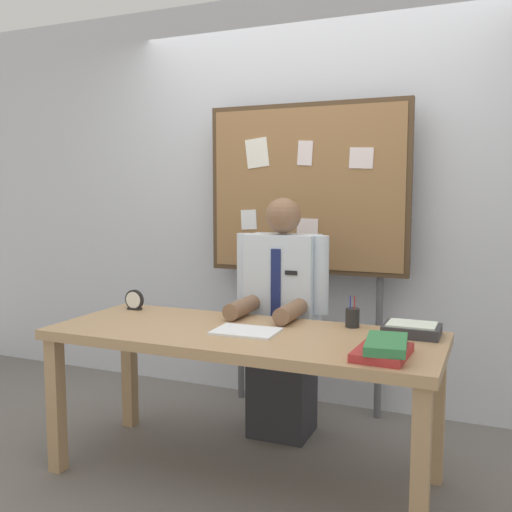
% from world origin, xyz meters
% --- Properties ---
extents(ground_plane, '(12.00, 12.00, 0.00)m').
position_xyz_m(ground_plane, '(0.00, 0.00, 0.00)').
color(ground_plane, slate).
extents(back_wall, '(6.40, 0.08, 2.70)m').
position_xyz_m(back_wall, '(0.00, 1.18, 1.35)').
color(back_wall, silver).
rests_on(back_wall, ground_plane).
extents(desk, '(1.90, 0.75, 0.74)m').
position_xyz_m(desk, '(0.00, 0.00, 0.65)').
color(desk, tan).
rests_on(desk, ground_plane).
extents(person, '(0.55, 0.56, 1.38)m').
position_xyz_m(person, '(0.00, 0.55, 0.64)').
color(person, '#2D2D33').
rests_on(person, ground_plane).
extents(bulletin_board, '(1.29, 0.09, 1.96)m').
position_xyz_m(bulletin_board, '(-0.00, 0.98, 1.40)').
color(bulletin_board, '#4C3823').
rests_on(bulletin_board, ground_plane).
extents(book_stack, '(0.22, 0.32, 0.07)m').
position_xyz_m(book_stack, '(0.72, -0.18, 0.77)').
color(book_stack, '#B22D2D').
rests_on(book_stack, desk).
extents(open_notebook, '(0.31, 0.23, 0.01)m').
position_xyz_m(open_notebook, '(0.03, -0.02, 0.74)').
color(open_notebook, white).
rests_on(open_notebook, desk).
extents(desk_clock, '(0.12, 0.04, 0.12)m').
position_xyz_m(desk_clock, '(-0.79, 0.23, 0.79)').
color(desk_clock, black).
rests_on(desk_clock, desk).
extents(pen_holder, '(0.07, 0.07, 0.16)m').
position_xyz_m(pen_holder, '(0.47, 0.29, 0.79)').
color(pen_holder, '#262626').
rests_on(pen_holder, desk).
extents(paper_tray, '(0.26, 0.20, 0.06)m').
position_xyz_m(paper_tray, '(0.77, 0.23, 0.77)').
color(paper_tray, '#333338').
rests_on(paper_tray, desk).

